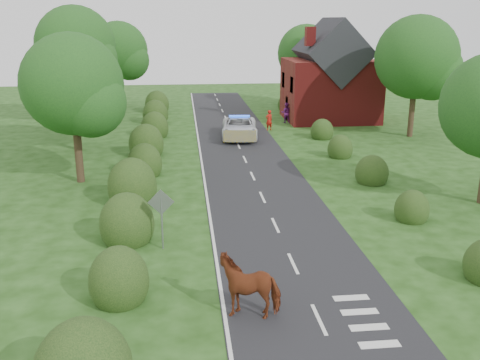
{
  "coord_description": "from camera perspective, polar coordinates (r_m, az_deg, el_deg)",
  "views": [
    {
      "loc": [
        -4.01,
        -18.32,
        8.97
      ],
      "look_at": [
        -1.29,
        7.03,
        1.3
      ],
      "focal_mm": 40.0,
      "sensor_mm": 36.0,
      "label": 1
    }
  ],
  "objects": [
    {
      "name": "tree_right_b",
      "position": [
        44.24,
        18.74,
        11.95
      ],
      "size": [
        6.56,
        6.4,
        9.4
      ],
      "color": "#332316",
      "rests_on": "ground"
    },
    {
      "name": "police_van",
      "position": [
        42.35,
        -0.06,
        5.63
      ],
      "size": [
        3.23,
        6.1,
        1.77
      ],
      "rotation": [
        0.0,
        0.0,
        -0.1
      ],
      "color": "silver",
      "rests_on": "ground"
    },
    {
      "name": "cow",
      "position": [
        17.26,
        1.05,
        -11.44
      ],
      "size": [
        2.47,
        1.55,
        1.64
      ],
      "primitive_type": "imported",
      "rotation": [
        0.0,
        0.0,
        -1.72
      ],
      "color": "maroon",
      "rests_on": "ground"
    },
    {
      "name": "hedgerow_right",
      "position": [
        32.49,
        13.16,
        1.27
      ],
      "size": [
        2.1,
        45.78,
        2.1
      ],
      "color": "black",
      "rests_on": "ground"
    },
    {
      "name": "hedgerow_left",
      "position": [
        31.22,
        -10.5,
        1.18
      ],
      "size": [
        2.75,
        50.41,
        3.0
      ],
      "color": "black",
      "rests_on": "ground"
    },
    {
      "name": "road",
      "position": [
        34.74,
        0.71,
        1.79
      ],
      "size": [
        6.0,
        70.0,
        0.02
      ],
      "primitive_type": "cube",
      "color": "black",
      "rests_on": "ground"
    },
    {
      "name": "road_markings",
      "position": [
        32.6,
        -1.65,
        0.8
      ],
      "size": [
        4.96,
        70.0,
        0.01
      ],
      "color": "white",
      "rests_on": "road"
    },
    {
      "name": "tree_left_d",
      "position": [
        58.6,
        -12.54,
        13.1
      ],
      "size": [
        6.15,
        6.0,
        8.89
      ],
      "color": "#332316",
      "rests_on": "ground"
    },
    {
      "name": "tree_right_c",
      "position": [
        57.83,
        7.35,
        13.01
      ],
      "size": [
        6.15,
        6.0,
        8.58
      ],
      "color": "#332316",
      "rests_on": "ground"
    },
    {
      "name": "tree_left_b",
      "position": [
        39.06,
        -17.05,
        10.25
      ],
      "size": [
        5.74,
        5.6,
        8.07
      ],
      "color": "#332316",
      "rests_on": "ground"
    },
    {
      "name": "pedestrian_purple",
      "position": [
        48.67,
        4.94,
        7.14
      ],
      "size": [
        1.03,
        0.9,
        1.82
      ],
      "primitive_type": "imported",
      "rotation": [
        0.0,
        0.0,
        2.88
      ],
      "color": "#77207E",
      "rests_on": "ground"
    },
    {
      "name": "road_sign",
      "position": [
        21.63,
        -8.39,
        -3.23
      ],
      "size": [
        1.06,
        0.08,
        2.53
      ],
      "color": "gray",
      "rests_on": "ground"
    },
    {
      "name": "pedestrian_red",
      "position": [
        45.26,
        3.11,
        6.39
      ],
      "size": [
        0.74,
        0.63,
        1.72
      ],
      "primitive_type": "imported",
      "rotation": [
        0.0,
        0.0,
        3.56
      ],
      "color": "red",
      "rests_on": "ground"
    },
    {
      "name": "tree_left_a",
      "position": [
        30.94,
        -17.0,
        9.28
      ],
      "size": [
        5.74,
        5.6,
        8.38
      ],
      "color": "#332316",
      "rests_on": "ground"
    },
    {
      "name": "house",
      "position": [
        50.44,
        9.6,
        10.61
      ],
      "size": [
        8.0,
        7.4,
        9.17
      ],
      "color": "maroon",
      "rests_on": "ground"
    },
    {
      "name": "tree_left_c",
      "position": [
        48.99,
        -16.79,
        13.2
      ],
      "size": [
        6.97,
        6.8,
        10.22
      ],
      "color": "#332316",
      "rests_on": "ground"
    },
    {
      "name": "ground",
      "position": [
        20.79,
        5.68,
        -8.91
      ],
      "size": [
        120.0,
        120.0,
        0.0
      ],
      "primitive_type": "plane",
      "color": "#1C3E0F"
    }
  ]
}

